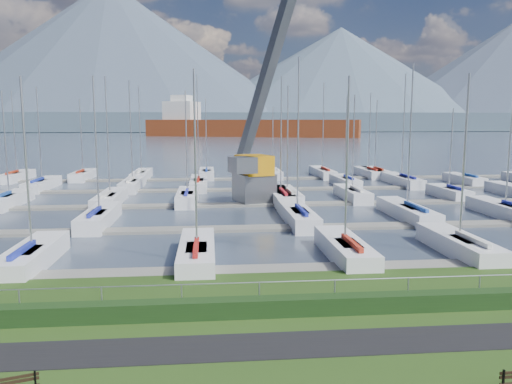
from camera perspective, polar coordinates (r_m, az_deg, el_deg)
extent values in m
cube|color=black|center=(17.48, 4.80, -16.97)|extent=(160.00, 2.00, 0.04)
cube|color=#3B4656|center=(278.68, -4.80, 6.62)|extent=(800.00, 540.00, 0.20)
cube|color=#1A3313|center=(19.71, 3.46, -12.89)|extent=(80.00, 0.70, 0.70)
cylinder|color=#969A9E|center=(19.79, 3.30, -10.18)|extent=(80.00, 0.04, 0.04)
cube|color=#455765|center=(348.57, -4.93, 7.99)|extent=(900.00, 80.00, 12.00)
cone|color=#434F61|center=(428.54, -16.23, 14.65)|extent=(340.00, 340.00, 115.00)
cone|color=#49596B|center=(444.55, 9.60, 12.67)|extent=(300.00, 300.00, 85.00)
cube|color=slate|center=(25.89, 1.26, -8.99)|extent=(90.00, 1.60, 0.25)
cube|color=slate|center=(35.52, -0.60, -4.22)|extent=(90.00, 1.60, 0.25)
cube|color=slate|center=(45.31, -1.65, -1.50)|extent=(90.00, 1.60, 0.25)
cube|color=slate|center=(55.17, -2.33, 0.26)|extent=(90.00, 1.60, 0.25)
cube|color=slate|center=(65.08, -2.80, 1.48)|extent=(90.00, 1.60, 0.25)
cube|color=black|center=(15.34, -23.93, -18.82)|extent=(0.06, 0.06, 0.40)
cube|color=black|center=(15.43, -27.06, -19.00)|extent=(1.73, 0.58, 0.08)
cube|color=black|center=(15.37, -27.09, -18.60)|extent=(1.73, 0.58, 0.08)
cube|color=black|center=(15.68, 26.44, -18.38)|extent=(0.05, 0.05, 0.40)
cube|color=#585A5F|center=(46.47, -0.22, 0.52)|extent=(4.07, 4.07, 2.60)
cube|color=#C7820B|center=(46.24, -0.22, 3.10)|extent=(3.57, 4.06, 1.80)
cube|color=#505357|center=(50.94, 1.38, 13.71)|extent=(6.34, 10.28, 19.89)
cube|color=#595B61|center=(44.14, -1.54, 3.12)|extent=(2.61, 2.73, 1.40)
cube|color=maroon|center=(232.94, -0.52, 7.04)|extent=(98.88, 50.53, 10.00)
cube|color=silver|center=(244.17, -8.46, 8.77)|extent=(17.93, 17.93, 12.00)
cube|color=silver|center=(244.34, -8.50, 10.41)|extent=(10.25, 10.25, 4.00)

